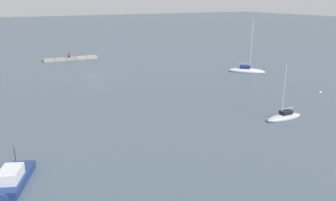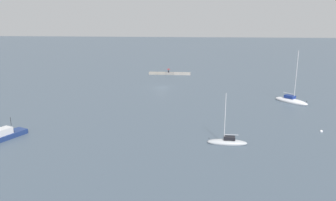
{
  "view_description": "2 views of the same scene",
  "coord_description": "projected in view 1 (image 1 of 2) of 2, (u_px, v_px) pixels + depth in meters",
  "views": [
    {
      "loc": [
        19.6,
        68.3,
        15.33
      ],
      "look_at": [
        -2.69,
        26.74,
        1.28
      ],
      "focal_mm": 37.0,
      "sensor_mm": 36.0,
      "label": 1
    },
    {
      "loc": [
        -10.13,
        81.33,
        17.3
      ],
      "look_at": [
        -4.13,
        23.89,
        2.68
      ],
      "focal_mm": 34.25,
      "sensor_mm": 36.0,
      "label": 2
    }
  ],
  "objects": [
    {
      "name": "mooring_buoy_near",
      "position": [
        320.0,
        92.0,
        57.98
      ],
      "size": [
        0.47,
        0.47,
        0.47
      ],
      "color": "white",
      "rests_on": "ground_plane"
    },
    {
      "name": "seawall_pier",
      "position": [
        71.0,
        59.0,
        88.59
      ],
      "size": [
        13.45,
        1.82,
        0.69
      ],
      "color": "gray",
      "rests_on": "ground_plane"
    },
    {
      "name": "sailboat_grey_near",
      "position": [
        284.0,
        117.0,
        45.42
      ],
      "size": [
        5.69,
        1.76,
        7.7
      ],
      "rotation": [
        0.0,
        0.0,
        4.69
      ],
      "color": "#ADB2B7",
      "rests_on": "ground_plane"
    },
    {
      "name": "motorboat_navy_near",
      "position": [
        10.0,
        185.0,
        28.66
      ],
      "size": [
        4.47,
        7.0,
        3.77
      ],
      "rotation": [
        0.0,
        0.0,
        5.89
      ],
      "color": "navy",
      "rests_on": "ground_plane"
    },
    {
      "name": "umbrella_open_red",
      "position": [
        69.0,
        53.0,
        87.93
      ],
      "size": [
        1.14,
        1.14,
        1.25
      ],
      "color": "black",
      "rests_on": "seawall_pier"
    },
    {
      "name": "sailboat_white_mid",
      "position": [
        247.0,
        71.0,
        73.82
      ],
      "size": [
        6.79,
        7.0,
        11.54
      ],
      "rotation": [
        0.0,
        0.0,
        0.76
      ],
      "color": "silver",
      "rests_on": "ground_plane"
    },
    {
      "name": "ground_plane",
      "position": [
        95.0,
        75.0,
        70.94
      ],
      "size": [
        500.0,
        500.0,
        0.0
      ],
      "primitive_type": "plane",
      "color": "#475666"
    },
    {
      "name": "person_seated_dark_left",
      "position": [
        69.0,
        56.0,
        88.2
      ],
      "size": [
        0.47,
        0.65,
        0.73
      ],
      "rotation": [
        0.0,
        0.0,
        0.16
      ],
      "color": "#1E2333",
      "rests_on": "seawall_pier"
    }
  ]
}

